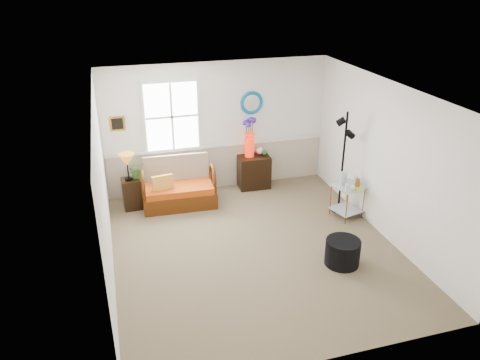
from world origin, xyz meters
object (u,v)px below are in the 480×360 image
object	(u,v)px
cabinet	(254,172)
side_table	(347,201)
ottoman	(342,252)
loveseat	(178,183)
floor_lamp	(343,163)
lamp_stand	(132,194)

from	to	relation	value
cabinet	side_table	xyz separation A→B (m)	(1.25, -1.68, -0.03)
side_table	ottoman	xyz separation A→B (m)	(-0.78, -1.35, -0.10)
loveseat	floor_lamp	distance (m)	3.09
cabinet	floor_lamp	bearing A→B (deg)	-47.62
ottoman	lamp_stand	bearing A→B (deg)	136.81
loveseat	lamp_stand	size ratio (longest dim) A/B	2.32
floor_lamp	ottoman	xyz separation A→B (m)	(-0.76, -1.61, -0.76)
loveseat	lamp_stand	bearing A→B (deg)	175.20
loveseat	cabinet	xyz separation A→B (m)	(1.63, 0.35, -0.11)
lamp_stand	cabinet	xyz separation A→B (m)	(2.50, 0.24, 0.05)
loveseat	ottoman	world-z (taller)	loveseat
cabinet	ottoman	xyz separation A→B (m)	(0.47, -3.03, -0.13)
side_table	floor_lamp	bearing A→B (deg)	94.58
loveseat	lamp_stand	world-z (taller)	loveseat
loveseat	side_table	distance (m)	3.17
lamp_stand	floor_lamp	xyz separation A→B (m)	(3.73, -1.19, 0.67)
loveseat	floor_lamp	world-z (taller)	floor_lamp
side_table	floor_lamp	xyz separation A→B (m)	(-0.02, 0.25, 0.65)
cabinet	side_table	distance (m)	2.09
floor_lamp	ottoman	bearing A→B (deg)	-94.34
loveseat	side_table	bearing A→B (deg)	-22.33
lamp_stand	side_table	bearing A→B (deg)	-20.97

